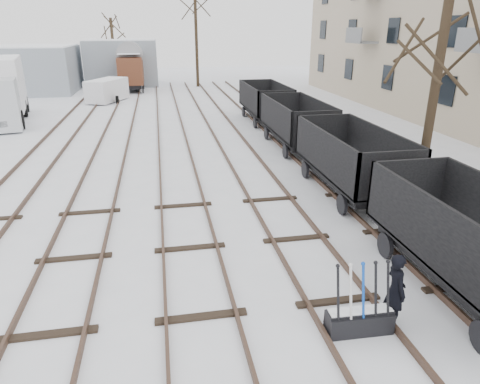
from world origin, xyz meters
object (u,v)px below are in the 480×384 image
Objects in this scene: ground_frame at (359,320)px; panel_van at (107,90)px; freight_wagon_a at (472,257)px; worker at (395,290)px; box_van_wagon at (131,69)px.

ground_frame is 0.34× the size of panel_van.
freight_wagon_a is at bearing 17.17° from ground_frame.
ground_frame is at bearing 100.31° from worker.
panel_van is at bearing -106.10° from box_van_wagon.
freight_wagon_a reaches higher than worker.
freight_wagon_a is 1.25× the size of box_van_wagon.
box_van_wagon reaches higher than freight_wagon_a.
worker is 2.37m from freight_wagon_a.
ground_frame is at bearing -80.78° from box_van_wagon.
worker is (0.75, 0.10, 0.51)m from ground_frame.
box_van_wagon reaches higher than worker.
box_van_wagon is (-6.68, 35.62, 1.21)m from worker.
worker is at bearing -79.58° from box_van_wagon.
box_van_wagon reaches higher than panel_van.
freight_wagon_a reaches higher than panel_van.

